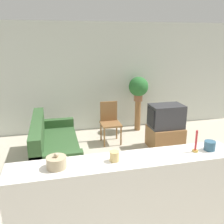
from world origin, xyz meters
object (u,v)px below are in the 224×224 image
couch (53,148)px  television (166,116)px  decorative_bowl (57,162)px  wooden_chair (110,120)px  potted_plant (138,87)px

couch → television: television is taller
television → decorative_bowl: size_ratio=3.44×
wooden_chair → decorative_bowl: bearing=-113.1°
television → decorative_bowl: 3.32m
couch → television: (2.39, 0.16, 0.41)m
couch → decorative_bowl: 2.30m
television → decorative_bowl: bearing=-135.3°
wooden_chair → potted_plant: bearing=33.1°
couch → wooden_chair: 1.50m
couch → wooden_chair: (1.29, 0.74, 0.22)m
decorative_bowl → television: bearing=44.7°
couch → decorative_bowl: decorative_bowl is taller
wooden_chair → potted_plant: potted_plant is taller
wooden_chair → television: bearing=-27.5°
wooden_chair → decorative_bowl: decorative_bowl is taller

